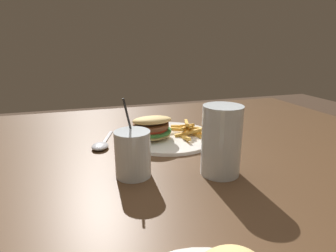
{
  "coord_description": "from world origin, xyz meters",
  "views": [
    {
      "loc": [
        0.29,
        0.58,
        1.04
      ],
      "look_at": [
        0.04,
        -0.23,
        0.78
      ],
      "focal_mm": 30.0,
      "sensor_mm": 36.0,
      "label": 1
    }
  ],
  "objects_px": {
    "meal_plate_near": "(161,132)",
    "juice_glass": "(133,155)",
    "beer_glass": "(221,143)",
    "spoon": "(101,145)"
  },
  "relations": [
    {
      "from": "juice_glass",
      "to": "spoon",
      "type": "height_order",
      "value": "juice_glass"
    },
    {
      "from": "meal_plate_near",
      "to": "juice_glass",
      "type": "distance_m",
      "value": 0.25
    },
    {
      "from": "spoon",
      "to": "juice_glass",
      "type": "bearing_deg",
      "value": 34.4
    },
    {
      "from": "beer_glass",
      "to": "juice_glass",
      "type": "distance_m",
      "value": 0.2
    },
    {
      "from": "beer_glass",
      "to": "meal_plate_near",
      "type": "bearing_deg",
      "value": -75.89
    },
    {
      "from": "meal_plate_near",
      "to": "spoon",
      "type": "height_order",
      "value": "meal_plate_near"
    },
    {
      "from": "meal_plate_near",
      "to": "beer_glass",
      "type": "bearing_deg",
      "value": 104.11
    },
    {
      "from": "meal_plate_near",
      "to": "beer_glass",
      "type": "xyz_separation_m",
      "value": [
        -0.07,
        0.27,
        0.05
      ]
    },
    {
      "from": "meal_plate_near",
      "to": "juice_glass",
      "type": "bearing_deg",
      "value": 59.16
    },
    {
      "from": "beer_glass",
      "to": "spoon",
      "type": "height_order",
      "value": "beer_glass"
    }
  ]
}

